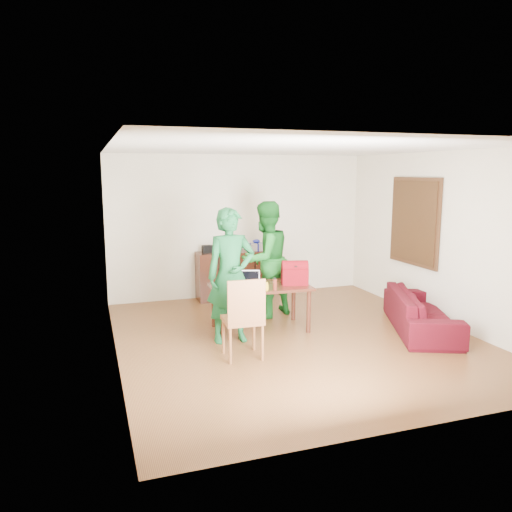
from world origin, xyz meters
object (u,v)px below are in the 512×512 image
object	(u,v)px
table	(260,291)
red_bag	(295,275)
person_near	(231,276)
laptop	(248,285)
sofa	(421,311)
person_far	(266,259)
chair	(243,334)
bottle	(275,284)

from	to	relation	value
table	red_bag	distance (m)	0.58
person_near	laptop	xyz separation A→B (m)	(0.34, 0.26, -0.21)
table	laptop	size ratio (longest dim) A/B	3.82
laptop	sofa	world-z (taller)	laptop
laptop	red_bag	world-z (taller)	red_bag
person_far	chair	bearing A→B (deg)	38.81
person_near	red_bag	size ratio (longest dim) A/B	4.85
table	person_near	world-z (taller)	person_near
person_near	person_far	distance (m)	1.36
table	chair	size ratio (longest dim) A/B	1.42
bottle	sofa	bearing A→B (deg)	-12.11
table	bottle	size ratio (longest dim) A/B	8.40
chair	person_far	bearing A→B (deg)	64.27
sofa	person_near	bearing A→B (deg)	104.52
chair	person_near	distance (m)	0.92
person_far	sofa	bearing A→B (deg)	120.32
person_far	sofa	distance (m)	2.56
sofa	laptop	bearing A→B (deg)	97.74
person_near	bottle	distance (m)	0.69
sofa	person_far	bearing A→B (deg)	76.54
table	sofa	bearing A→B (deg)	-16.06
person_far	laptop	size ratio (longest dim) A/B	4.82
laptop	bottle	distance (m)	0.41
person_far	sofa	xyz separation A→B (m)	(1.98, -1.49, -0.66)
table	person_near	size ratio (longest dim) A/B	0.80
person_far	red_bag	size ratio (longest dim) A/B	4.88
red_bag	person_near	bearing A→B (deg)	-151.61
bottle	red_bag	world-z (taller)	red_bag
sofa	red_bag	bearing A→B (deg)	91.81
person_near	sofa	distance (m)	2.97
person_near	table	bearing A→B (deg)	32.28
chair	red_bag	world-z (taller)	chair
table	laptop	xyz separation A→B (m)	(-0.22, -0.10, 0.13)
table	sofa	distance (m)	2.46
chair	laptop	xyz separation A→B (m)	(0.37, 0.92, 0.42)
person_near	chair	bearing A→B (deg)	-92.96
person_near	sofa	world-z (taller)	person_near
person_far	sofa	world-z (taller)	person_far
red_bag	laptop	bearing A→B (deg)	-165.20
person_far	bottle	distance (m)	1.05
person_far	red_bag	distance (m)	0.81
chair	person_far	world-z (taller)	person_far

